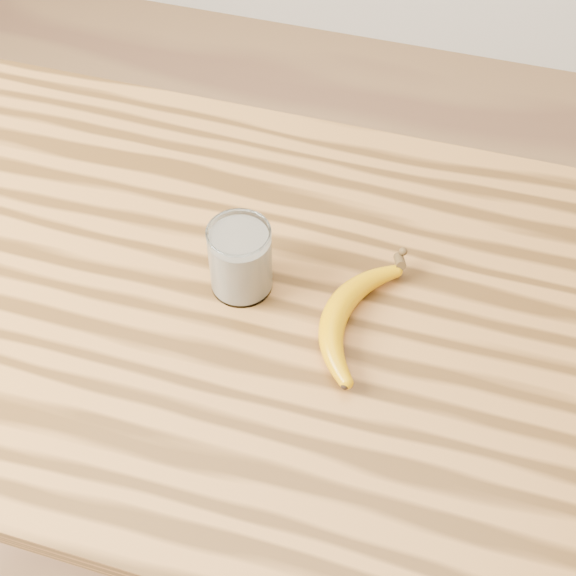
# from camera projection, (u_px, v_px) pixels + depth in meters

# --- Properties ---
(table) EXTENTS (1.20, 0.80, 0.90)m
(table) POSITION_uv_depth(u_px,v_px,m) (198.00, 337.00, 1.23)
(table) COLOR #A46A30
(table) RESTS_ON ground
(smoothie_glass) EXTENTS (0.09, 0.09, 0.11)m
(smoothie_glass) POSITION_uv_depth(u_px,v_px,m) (240.00, 260.00, 1.09)
(smoothie_glass) COLOR white
(smoothie_glass) RESTS_ON table
(banana) EXTENTS (0.14, 0.31, 0.04)m
(banana) POSITION_uv_depth(u_px,v_px,m) (336.00, 312.00, 1.08)
(banana) COLOR #CB8800
(banana) RESTS_ON table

